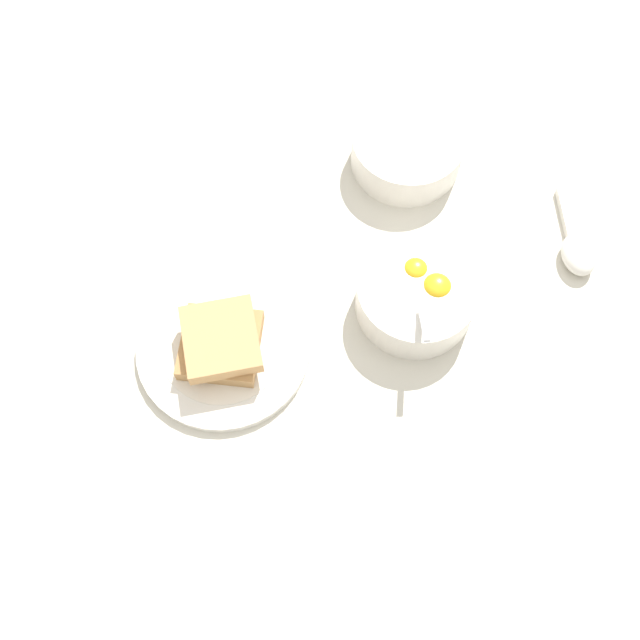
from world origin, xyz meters
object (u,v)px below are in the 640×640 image
Objects in this scene: soup_spoon at (577,248)px; congee_bowl at (407,149)px; toast_plate at (224,347)px; egg_bowl at (416,295)px; toast_sandwich at (221,342)px.

soup_spoon is 0.25m from congee_bowl.
toast_plate is 1.81× the size of soup_spoon.
egg_bowl is 1.25× the size of soup_spoon.
congee_bowl is (0.16, 0.14, -0.00)m from egg_bowl.
egg_bowl is at bearing -137.16° from congee_bowl.
toast_sandwich is 0.87× the size of congee_bowl.
egg_bowl is at bearing -32.26° from toast_sandwich.
toast_plate is 1.62× the size of toast_sandwich.
toast_plate is 1.42× the size of congee_bowl.
congee_bowl reaches higher than toast_plate.
toast_plate is (-0.19, 0.13, -0.02)m from egg_bowl.
egg_bowl is 1.12× the size of toast_sandwich.
egg_bowl is 0.69× the size of toast_plate.
toast_sandwich is at bearing 147.74° from egg_bowl.
toast_plate is at bearing 40.39° from toast_sandwich.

